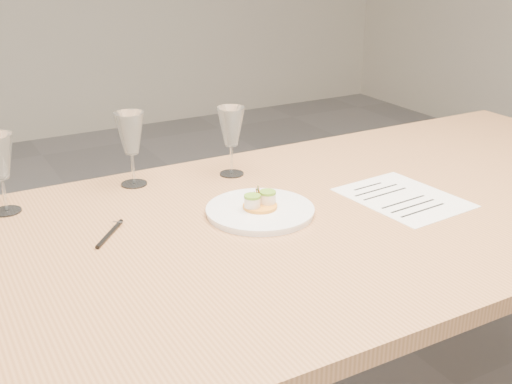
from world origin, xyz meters
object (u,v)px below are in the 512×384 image
wine_glass_2 (130,135)px  wine_glass_3 (231,128)px  dinner_plate (260,209)px  recipe_sheet (403,198)px  ballpoint_pen (110,233)px  dining_table (290,245)px

wine_glass_2 → wine_glass_3: bearing=-12.5°
wine_glass_2 → wine_glass_3: 0.27m
dinner_plate → recipe_sheet: size_ratio=0.82×
ballpoint_pen → wine_glass_2: (0.15, 0.28, 0.14)m
wine_glass_3 → recipe_sheet: bearing=-50.7°
ballpoint_pen → wine_glass_3: size_ratio=0.59×
recipe_sheet → dining_table: bearing=170.0°
dining_table → ballpoint_pen: ballpoint_pen is taller
dinner_plate → wine_glass_3: bearing=76.6°
recipe_sheet → wine_glass_3: (-0.30, 0.37, 0.13)m
dinner_plate → wine_glass_2: bearing=120.6°
dinner_plate → wine_glass_3: 0.31m
recipe_sheet → wine_glass_3: size_ratio=1.65×
dinner_plate → wine_glass_2: size_ratio=1.31×
dining_table → wine_glass_2: bearing=121.6°
dinner_plate → ballpoint_pen: (-0.35, 0.06, -0.01)m
dining_table → wine_glass_3: size_ratio=12.40×
wine_glass_2 → wine_glass_3: size_ratio=1.03×
ballpoint_pen → wine_glass_3: wine_glass_3 is taller
wine_glass_2 → dining_table: bearing=-58.4°
dining_table → wine_glass_3: bearing=86.7°
dinner_plate → recipe_sheet: 0.38m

